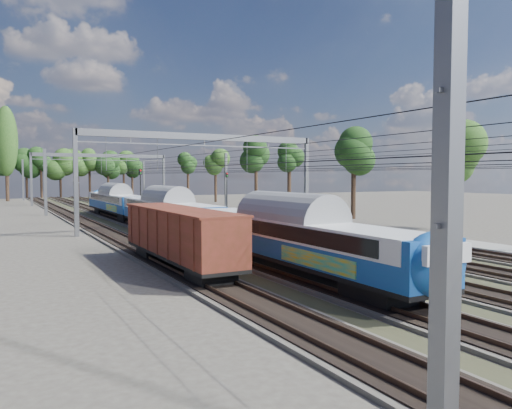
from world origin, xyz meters
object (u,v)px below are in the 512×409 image
freight_boxcar (179,234)px  signal_near (141,186)px  emu_train (168,207)px  worker (97,199)px  signal_far (227,187)px

freight_boxcar → signal_near: 39.96m
emu_train → signal_near: signal_near is taller
emu_train → freight_boxcar: 15.98m
freight_boxcar → worker: size_ratio=6.95×
freight_boxcar → emu_train: bearing=73.6°
emu_train → signal_near: 24.04m
worker → signal_far: bearing=-149.0°
emu_train → worker: 53.09m
worker → signal_near: signal_near is taller
emu_train → freight_boxcar: bearing=-106.4°
freight_boxcar → worker: freight_boxcar is taller
freight_boxcar → signal_near: signal_near is taller
freight_boxcar → worker: (8.54, 68.25, -1.05)m
emu_train → freight_boxcar: (-4.50, -15.33, -0.46)m
freight_boxcar → signal_far: size_ratio=2.22×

